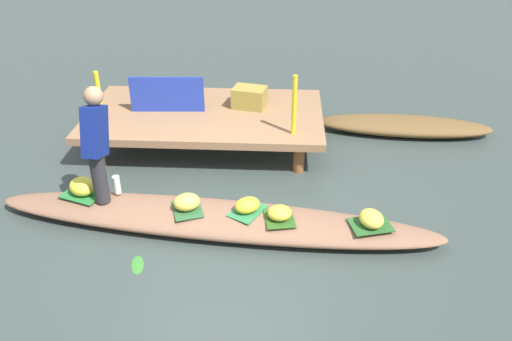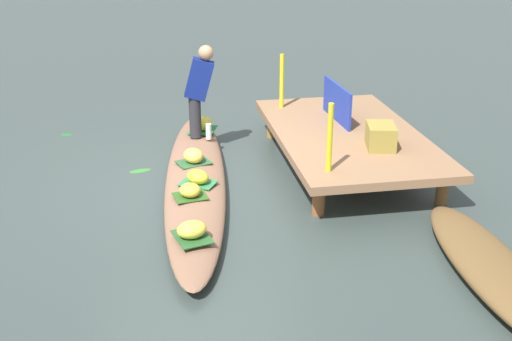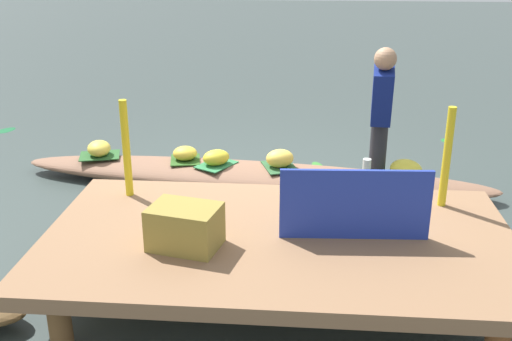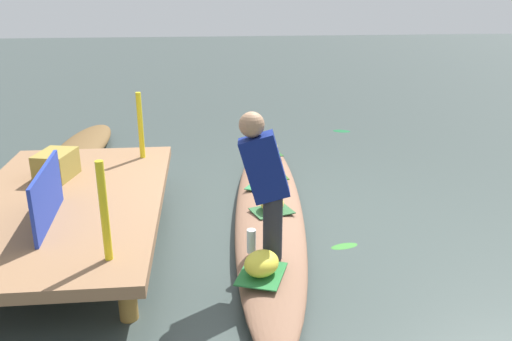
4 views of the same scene
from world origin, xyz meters
TOP-DOWN VIEW (x-y plane):
  - canal_water at (0.00, 0.00)m, footprint 40.00×40.00m
  - dock_platform at (-0.36, 1.98)m, footprint 3.20×1.80m
  - vendor_boat at (0.00, 0.00)m, footprint 4.87×1.17m
  - moored_boat at (2.46, 2.45)m, footprint 2.54×0.79m
  - leaf_mat_0 at (0.36, -0.00)m, footprint 0.44×0.48m
  - banana_bunch_0 at (0.36, -0.00)m, footprint 0.35×0.34m
  - leaf_mat_1 at (0.70, -0.12)m, footprint 0.35×0.39m
  - banana_bunch_1 at (0.70, -0.12)m, footprint 0.29×0.27m
  - leaf_mat_2 at (1.62, -0.17)m, footprint 0.47×0.40m
  - banana_bunch_2 at (1.62, -0.17)m, footprint 0.31×0.34m
  - leaf_mat_3 at (-1.48, 0.24)m, footprint 0.52×0.46m
  - banana_bunch_3 at (-1.48, 0.24)m, footprint 0.40×0.39m
  - leaf_mat_4 at (-0.28, 0.01)m, footprint 0.41×0.46m
  - banana_bunch_4 at (-0.28, 0.01)m, footprint 0.34×0.31m
  - vendor_person at (-1.21, 0.19)m, footprint 0.22×0.43m
  - water_bottle at (-1.11, 0.28)m, footprint 0.08×0.08m
  - market_banner at (-0.86, 1.98)m, footprint 1.00×0.08m
  - railing_post_west at (-1.56, 1.38)m, footprint 0.06×0.06m
  - railing_post_east at (0.84, 1.38)m, footprint 0.06×0.06m
  - produce_crate at (0.24, 2.19)m, footprint 0.50×0.41m
  - drifting_plant_0 at (3.39, -1.65)m, footprint 0.27×0.34m
  - drifting_plant_2 at (-0.67, -0.65)m, footprint 0.18×0.30m

SIDE VIEW (x-z plane):
  - canal_water at x=0.00m, z-range 0.00..0.00m
  - drifting_plant_0 at x=3.39m, z-range 0.00..0.01m
  - drifting_plant_2 at x=-0.67m, z-range 0.00..0.01m
  - vendor_boat at x=0.00m, z-range 0.00..0.22m
  - moored_boat at x=2.46m, z-range 0.00..0.23m
  - leaf_mat_0 at x=0.36m, z-range 0.22..0.23m
  - leaf_mat_1 at x=0.70m, z-range 0.22..0.23m
  - leaf_mat_2 at x=1.62m, z-range 0.22..0.23m
  - leaf_mat_3 at x=-1.48m, z-range 0.22..0.23m
  - leaf_mat_4 at x=-0.28m, z-range 0.22..0.23m
  - banana_bunch_1 at x=0.70m, z-range 0.22..0.37m
  - banana_bunch_0 at x=0.36m, z-range 0.22..0.38m
  - banana_bunch_2 at x=1.62m, z-range 0.22..0.38m
  - banana_bunch_4 at x=-0.28m, z-range 0.22..0.40m
  - banana_bunch_3 at x=-1.48m, z-range 0.22..0.41m
  - water_bottle at x=-1.11m, z-range 0.22..0.43m
  - dock_platform at x=-0.36m, z-range 0.17..0.64m
  - produce_crate at x=0.24m, z-range 0.47..0.75m
  - market_banner at x=-0.86m, z-range 0.47..0.96m
  - railing_post_west at x=-1.56m, z-range 0.47..1.23m
  - railing_post_east at x=0.84m, z-range 0.47..1.23m
  - vendor_person at x=-1.21m, z-range 0.30..1.55m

